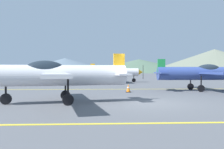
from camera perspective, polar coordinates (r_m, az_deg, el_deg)
ground_plane at (r=11.84m, az=8.59°, el=-6.69°), size 400.00×400.00×0.00m
apron_line_near at (r=7.61m, az=15.38°, el=-11.02°), size 80.00×0.16×0.01m
apron_line_far at (r=20.10m, az=3.80°, el=-3.49°), size 80.00×0.16×0.01m
airplane_near at (r=11.93m, az=-12.91°, el=-0.02°), size 7.13×8.14×2.44m
airplane_mid at (r=19.75m, az=20.43°, el=0.35°), size 7.02×8.10×2.44m
airplane_far at (r=31.53m, az=1.08°, el=0.64°), size 7.06×8.14×2.44m
traffic_cone_front at (r=17.33m, az=3.89°, el=-3.27°), size 0.36×0.36×0.59m
hill_centerleft at (r=153.65m, az=-11.01°, el=2.13°), size 65.08×65.08×9.18m
hill_centerright at (r=160.77m, az=6.44°, el=2.04°), size 77.61×77.61×8.89m
hill_right at (r=150.98m, az=23.12°, el=2.95°), size 81.60×81.60×13.72m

